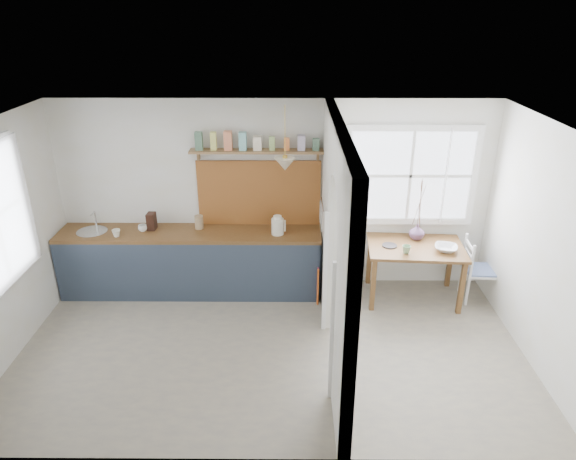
{
  "coord_description": "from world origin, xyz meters",
  "views": [
    {
      "loc": [
        0.23,
        -4.92,
        3.69
      ],
      "look_at": [
        0.19,
        0.52,
        1.28
      ],
      "focal_mm": 32.0,
      "sensor_mm": 36.0,
      "label": 1
    }
  ],
  "objects_px": {
    "kettle": "(278,225)",
    "dining_table": "(413,272)",
    "vase": "(417,232)",
    "chair_left": "(349,268)",
    "chair_right": "(480,270)"
  },
  "relations": [
    {
      "from": "kettle",
      "to": "dining_table",
      "type": "bearing_deg",
      "value": 12.01
    },
    {
      "from": "kettle",
      "to": "vase",
      "type": "height_order",
      "value": "kettle"
    },
    {
      "from": "dining_table",
      "to": "chair_left",
      "type": "height_order",
      "value": "chair_left"
    },
    {
      "from": "dining_table",
      "to": "vase",
      "type": "distance_m",
      "value": 0.55
    },
    {
      "from": "chair_left",
      "to": "chair_right",
      "type": "distance_m",
      "value": 1.74
    },
    {
      "from": "dining_table",
      "to": "vase",
      "type": "bearing_deg",
      "value": 81.16
    },
    {
      "from": "chair_left",
      "to": "chair_right",
      "type": "xyz_separation_m",
      "value": [
        1.74,
        -0.08,
        0.02
      ]
    },
    {
      "from": "chair_right",
      "to": "kettle",
      "type": "xyz_separation_m",
      "value": [
        -2.7,
        0.12,
        0.59
      ]
    },
    {
      "from": "dining_table",
      "to": "chair_left",
      "type": "xyz_separation_m",
      "value": [
        -0.86,
        0.05,
        0.03
      ]
    },
    {
      "from": "chair_left",
      "to": "kettle",
      "type": "relative_size",
      "value": 3.26
    },
    {
      "from": "chair_left",
      "to": "vase",
      "type": "xyz_separation_m",
      "value": [
        0.91,
        0.18,
        0.46
      ]
    },
    {
      "from": "dining_table",
      "to": "kettle",
      "type": "distance_m",
      "value": 1.93
    },
    {
      "from": "vase",
      "to": "kettle",
      "type": "bearing_deg",
      "value": -175.87
    },
    {
      "from": "dining_table",
      "to": "vase",
      "type": "xyz_separation_m",
      "value": [
        0.05,
        0.23,
        0.49
      ]
    },
    {
      "from": "dining_table",
      "to": "kettle",
      "type": "height_order",
      "value": "kettle"
    }
  ]
}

